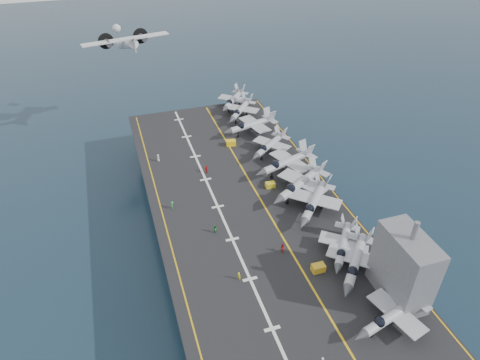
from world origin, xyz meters
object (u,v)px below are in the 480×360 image
object	(u,v)px
fighter_jet_0	(394,314)
tow_cart_a	(318,268)
transport_plane	(127,44)
island_superstructure	(406,261)

from	to	relation	value
fighter_jet_0	tow_cart_a	xyz separation A→B (m)	(-5.47, 12.91, -1.71)
transport_plane	island_superstructure	bearing A→B (deg)	-70.45
transport_plane	tow_cart_a	bearing A→B (deg)	-74.81
tow_cart_a	transport_plane	xyz separation A→B (m)	(-21.37, 78.73, 15.84)
fighter_jet_0	transport_plane	xyz separation A→B (m)	(-26.84, 91.64, 14.14)
fighter_jet_0	transport_plane	bearing A→B (deg)	106.33
island_superstructure	transport_plane	bearing A→B (deg)	109.55
island_superstructure	tow_cart_a	size ratio (longest dim) A/B	6.74
tow_cart_a	fighter_jet_0	bearing A→B (deg)	-67.03
fighter_jet_0	transport_plane	distance (m)	96.53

